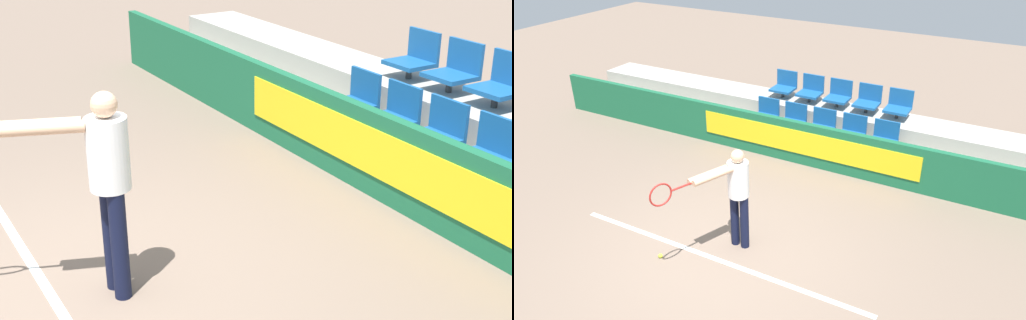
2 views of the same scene
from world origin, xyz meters
The scene contains 17 objects.
ground_plane centered at (0.00, 0.00, 0.00)m, with size 30.00×30.00×0.00m, color #7A6656.
court_baseline centered at (0.00, -0.12, 0.00)m, with size 4.92×0.08×0.01m.
barrier_wall centered at (0.00, 3.19, 0.44)m, with size 12.73×0.14×0.87m.
bleacher_tier_front centered at (0.00, 3.70, 0.18)m, with size 12.33×0.86×0.36m.
bleacher_tier_middle centered at (0.00, 4.56, 0.36)m, with size 12.33×0.86×0.73m.
stadium_chair_0 centered at (-1.29, 3.82, 0.62)m, with size 0.49×0.45×0.56m.
stadium_chair_1 centered at (-0.65, 3.82, 0.62)m, with size 0.49×0.45×0.56m.
stadium_chair_2 centered at (0.00, 3.82, 0.62)m, with size 0.49×0.45×0.56m.
stadium_chair_3 centered at (0.65, 3.82, 0.62)m, with size 0.49×0.45×0.56m.
stadium_chair_4 centered at (1.29, 3.82, 0.62)m, with size 0.49×0.45×0.56m.
stadium_chair_5 centered at (-1.29, 4.68, 0.98)m, with size 0.49×0.45×0.56m.
stadium_chair_6 centered at (-0.65, 4.68, 0.98)m, with size 0.49×0.45×0.56m.
stadium_chair_7 centered at (0.00, 4.68, 0.98)m, with size 0.49×0.45×0.56m.
stadium_chair_8 centered at (0.65, 4.68, 0.98)m, with size 0.49×0.45×0.56m.
stadium_chair_9 centered at (1.29, 4.68, 0.98)m, with size 0.49×0.45×0.56m.
tennis_player centered at (0.14, 0.28, 0.99)m, with size 0.66×1.45×1.61m.
tennis_ball centered at (-0.70, -0.47, 0.03)m, with size 0.07×0.07×0.07m.
Camera 2 is at (3.47, -4.82, 4.68)m, focal length 35.00 mm.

